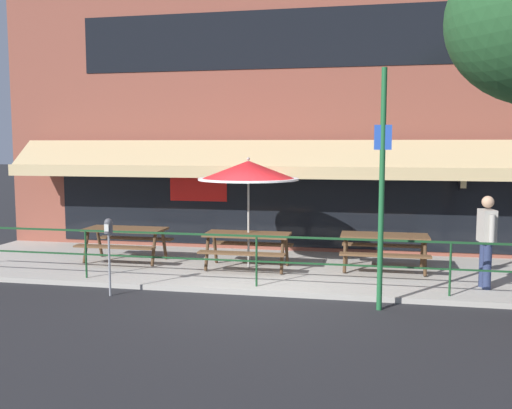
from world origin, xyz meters
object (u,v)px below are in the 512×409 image
object	(u,v)px
picnic_table_centre	(247,241)
street_sign_pole	(382,188)
pedestrian_walking	(486,237)
parking_meter_near	(109,233)
patio_umbrella_centre	(248,171)
picnic_table_right	(384,242)
picnic_table_left	(125,235)

from	to	relation	value
picnic_table_centre	street_sign_pole	xyz separation A→B (m)	(2.73, -2.20, 1.34)
pedestrian_walking	parking_meter_near	world-z (taller)	pedestrian_walking
patio_umbrella_centre	parking_meter_near	xyz separation A→B (m)	(-2.06, -2.39, -1.03)
picnic_table_centre	picnic_table_right	xyz separation A→B (m)	(2.85, 0.38, 0.00)
picnic_table_centre	parking_meter_near	bearing A→B (deg)	-132.25
picnic_table_right	pedestrian_walking	distance (m)	2.14
parking_meter_near	street_sign_pole	world-z (taller)	street_sign_pole
picnic_table_left	pedestrian_walking	bearing A→B (deg)	-6.91
patio_umbrella_centre	street_sign_pole	distance (m)	3.58
picnic_table_centre	patio_umbrella_centre	distance (m)	1.48
street_sign_pole	picnic_table_centre	bearing A→B (deg)	141.06
picnic_table_left	picnic_table_centre	xyz separation A→B (m)	(2.85, -0.18, 0.00)
patio_umbrella_centre	pedestrian_walking	xyz separation A→B (m)	(4.65, -0.85, -1.12)
picnic_table_left	picnic_table_centre	distance (m)	2.86
patio_umbrella_centre	street_sign_pole	bearing A→B (deg)	-40.45
picnic_table_centre	patio_umbrella_centre	world-z (taller)	patio_umbrella_centre
picnic_table_centre	pedestrian_walking	world-z (taller)	pedestrian_walking
picnic_table_centre	parking_meter_near	xyz separation A→B (m)	(-2.06, -2.27, 0.44)
parking_meter_near	picnic_table_centre	bearing A→B (deg)	47.75
picnic_table_left	picnic_table_centre	bearing A→B (deg)	-3.53
picnic_table_right	patio_umbrella_centre	world-z (taller)	patio_umbrella_centre
street_sign_pole	picnic_table_right	bearing A→B (deg)	87.14
picnic_table_right	parking_meter_near	distance (m)	5.60
pedestrian_walking	street_sign_pole	world-z (taller)	street_sign_pole
picnic_table_centre	street_sign_pole	size ratio (longest dim) A/B	0.45
patio_umbrella_centre	pedestrian_walking	distance (m)	4.86
picnic_table_right	street_sign_pole	world-z (taller)	street_sign_pole
picnic_table_left	picnic_table_centre	size ratio (longest dim) A/B	1.00
patio_umbrella_centre	parking_meter_near	size ratio (longest dim) A/B	1.67
picnic_table_left	pedestrian_walking	size ratio (longest dim) A/B	1.05
parking_meter_near	picnic_table_right	bearing A→B (deg)	28.31
pedestrian_walking	patio_umbrella_centre	bearing A→B (deg)	169.59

